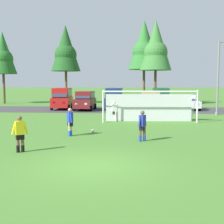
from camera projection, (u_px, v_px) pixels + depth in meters
ground_plane at (116, 118)px, 25.92m from camera, size 400.00×400.00×0.00m
parking_lot_strip at (120, 110)px, 34.53m from camera, size 52.00×8.40×0.01m
soccer_ball at (93, 131)px, 18.40m from camera, size 0.22×0.22×0.22m
soccer_goal at (149, 106)px, 23.75m from camera, size 7.52×2.37×2.57m
referee at (20, 134)px, 13.14m from camera, size 0.70×0.41×1.64m
player_striker_near at (142, 126)px, 15.68m from camera, size 0.49×0.65×1.64m
player_midfield_center at (70, 122)px, 17.26m from camera, size 0.42×0.70×1.64m
player_defender_far at (114, 111)px, 24.07m from camera, size 0.75×0.33×1.64m
parked_car_slot_far_left at (62, 98)px, 35.27m from camera, size 2.48×4.94×2.52m
parked_car_slot_left at (85, 100)px, 34.06m from camera, size 2.24×4.65×2.16m
parked_car_slot_center_left at (114, 98)px, 34.88m from camera, size 2.21×4.81×2.52m
parked_car_slot_center at (151, 101)px, 33.61m from camera, size 2.39×4.72×2.16m
parked_car_slot_center_right at (160, 98)px, 35.29m from camera, size 2.33×4.87×2.52m
parked_car_slot_right at (189, 102)px, 34.37m from camera, size 2.19×4.28×1.72m
tree_left_edge at (3, 54)px, 44.57m from camera, size 4.06×4.06×10.82m
tree_mid_left at (66, 50)px, 44.84m from camera, size 4.45×4.45×11.86m
tree_center_back at (144, 46)px, 43.02m from camera, size 4.59×4.59×12.25m
tree_mid_right at (156, 47)px, 41.02m from camera, size 4.41×4.41×11.77m
street_lamp at (220, 77)px, 28.44m from camera, size 2.00×0.32×7.09m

